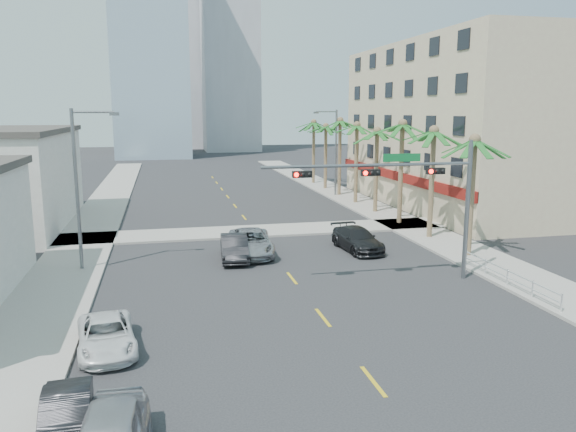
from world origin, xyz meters
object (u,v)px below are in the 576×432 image
at_px(car_parked_mid, 66,417).
at_px(car_lane_right, 357,239).
at_px(car_parked_far, 106,335).
at_px(traffic_signal_mast, 412,187).
at_px(car_lane_left, 234,248).
at_px(car_lane_center, 251,242).

height_order(car_parked_mid, car_lane_right, car_lane_right).
relative_size(car_parked_mid, car_parked_far, 0.85).
distance_m(traffic_signal_mast, car_lane_right, 8.36).
bearing_deg(car_parked_mid, car_lane_right, 45.97).
distance_m(traffic_signal_mast, car_lane_left, 11.45).
height_order(car_lane_center, car_lane_right, car_lane_center).
distance_m(traffic_signal_mast, car_lane_center, 11.24).
xyz_separation_m(traffic_signal_mast, car_lane_center, (-7.17, 7.52, -4.28)).
height_order(traffic_signal_mast, car_lane_right, traffic_signal_mast).
distance_m(car_parked_far, car_lane_center, 14.99).
height_order(car_parked_far, car_lane_right, car_lane_right).
bearing_deg(traffic_signal_mast, car_lane_left, 141.61).
bearing_deg(car_lane_center, car_parked_mid, -108.78).
xyz_separation_m(car_parked_far, car_lane_center, (7.47, 13.00, 0.18)).
bearing_deg(car_lane_right, car_parked_mid, -134.18).
height_order(car_parked_mid, car_parked_far, car_parked_mid).
relative_size(car_lane_left, car_lane_right, 0.90).
xyz_separation_m(car_parked_far, car_lane_left, (6.33, 12.07, 0.13)).
bearing_deg(traffic_signal_mast, car_parked_mid, -143.62).
bearing_deg(car_parked_mid, car_parked_far, 79.61).
bearing_deg(car_parked_mid, car_lane_left, 63.93).
relative_size(car_lane_left, car_lane_center, 0.80).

